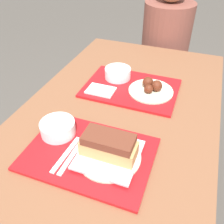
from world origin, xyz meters
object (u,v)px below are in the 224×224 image
Objects in this scene: tray_far at (132,88)px; person_seated_across at (166,38)px; bowl_coleslaw_near at (58,127)px; brisket_sandwich_plate at (109,149)px; wings_plate_far at (151,88)px; tray_near at (89,154)px; bowl_coleslaw_far at (118,73)px.

tray_far is 0.58× the size of person_seated_across.
bowl_coleslaw_near is 0.59× the size of brisket_sandwich_plate.
bowl_coleslaw_near is at bearing 168.28° from brisket_sandwich_plate.
brisket_sandwich_plate is 1.06× the size of wings_plate_far.
tray_far is 2.11× the size of wings_plate_far.
person_seated_across is at bearing 88.03° from tray_near.
tray_far is at bearing 87.98° from tray_near.
person_seated_across is (0.19, 1.13, -0.06)m from bowl_coleslaw_near.
bowl_coleslaw_far is (-0.14, 0.50, -0.01)m from brisket_sandwich_plate.
person_seated_across reaches higher than bowl_coleslaw_far.
wings_plate_far reaches higher than bowl_coleslaw_far.
tray_near is 0.45m from wings_plate_far.
person_seated_across is at bearing 80.38° from bowl_coleslaw_far.
bowl_coleslaw_far is 0.63× the size of wings_plate_far.
tray_near and tray_far have the same top height.
bowl_coleslaw_near is at bearing -122.84° from wings_plate_far.
wings_plate_far is at bearing -84.85° from person_seated_across.
tray_near is 1.18m from person_seated_across.
bowl_coleslaw_near is (-0.14, 0.05, 0.03)m from tray_near.
wings_plate_far is at bearing -19.20° from bowl_coleslaw_far.
brisket_sandwich_plate is 0.44m from wings_plate_far.
brisket_sandwich_plate is at bearing -82.95° from tray_far.
wings_plate_far is (0.11, 0.44, 0.02)m from tray_near.
bowl_coleslaw_near is 1.00× the size of bowl_coleslaw_far.
wings_plate_far is 0.75m from person_seated_across.
person_seated_across reaches higher than tray_near.
person_seated_across reaches higher than tray_far.
tray_near is 2.00× the size of brisket_sandwich_plate.
bowl_coleslaw_near is 0.47m from wings_plate_far.
tray_far is 0.44m from brisket_sandwich_plate.
brisket_sandwich_plate reaches higher than tray_near.
tray_far is 0.10m from wings_plate_far.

